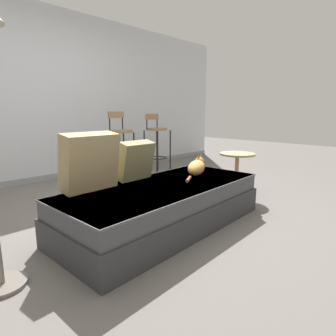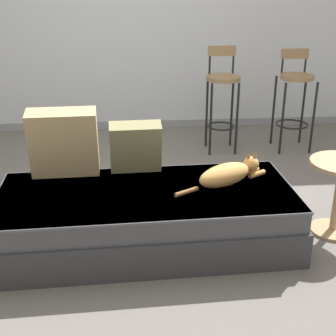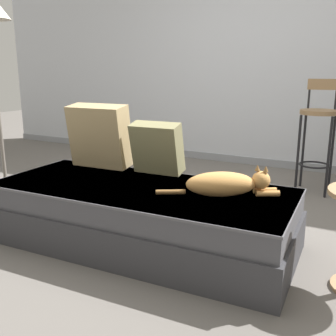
% 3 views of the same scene
% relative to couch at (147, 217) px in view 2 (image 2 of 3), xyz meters
% --- Properties ---
extents(ground_plane, '(16.00, 16.00, 0.00)m').
position_rel_couch_xyz_m(ground_plane, '(0.00, 0.40, -0.20)').
color(ground_plane, '#66605B').
rests_on(ground_plane, ground).
extents(wall_back_panel, '(8.00, 0.10, 2.60)m').
position_rel_couch_xyz_m(wall_back_panel, '(0.00, 2.65, 1.10)').
color(wall_back_panel, silver).
rests_on(wall_back_panel, ground).
extents(wall_baseboard_trim, '(8.00, 0.02, 0.09)m').
position_rel_couch_xyz_m(wall_baseboard_trim, '(0.00, 2.60, -0.16)').
color(wall_baseboard_trim, gray).
rests_on(wall_baseboard_trim, ground).
extents(couch, '(2.03, 0.95, 0.40)m').
position_rel_couch_xyz_m(couch, '(0.00, 0.00, 0.00)').
color(couch, '#353539').
rests_on(couch, ground).
extents(throw_pillow_corner, '(0.48, 0.25, 0.49)m').
position_rel_couch_xyz_m(throw_pillow_corner, '(-0.56, 0.31, 0.44)').
color(throw_pillow_corner, tan).
rests_on(throw_pillow_corner, couch).
extents(throw_pillow_middle, '(0.37, 0.23, 0.38)m').
position_rel_couch_xyz_m(throw_pillow_middle, '(-0.06, 0.33, 0.39)').
color(throw_pillow_middle, '#847F56').
rests_on(throw_pillow_middle, couch).
extents(cat, '(0.68, 0.41, 0.19)m').
position_rel_couch_xyz_m(cat, '(0.56, 0.07, 0.27)').
color(cat, tan).
rests_on(cat, couch).
extents(bar_stool_near_window, '(0.34, 0.34, 1.06)m').
position_rel_couch_xyz_m(bar_stool_near_window, '(0.83, 1.79, 0.43)').
color(bar_stool_near_window, black).
rests_on(bar_stool_near_window, ground).
extents(bar_stool_by_doorway, '(0.34, 0.34, 1.02)m').
position_rel_couch_xyz_m(bar_stool_by_doorway, '(1.58, 1.79, 0.40)').
color(bar_stool_by_doorway, black).
rests_on(bar_stool_by_doorway, ground).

